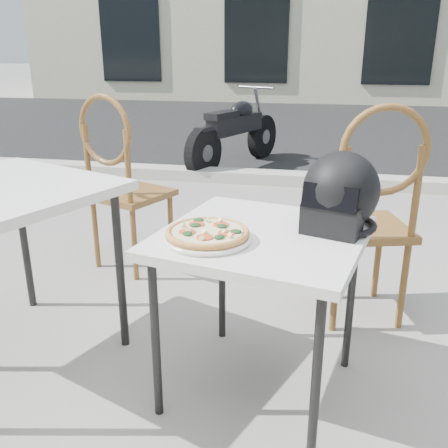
% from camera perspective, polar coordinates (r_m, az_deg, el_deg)
% --- Properties ---
extents(ground, '(80.00, 80.00, 0.00)m').
position_cam_1_polar(ground, '(2.49, 7.24, -13.45)').
color(ground, gray).
rests_on(ground, ground).
extents(street_asphalt, '(30.00, 8.00, 0.00)m').
position_cam_1_polar(street_asphalt, '(9.19, 10.74, 10.76)').
color(street_asphalt, black).
rests_on(street_asphalt, ground).
extents(curb, '(30.00, 0.25, 0.12)m').
position_cam_1_polar(curb, '(5.25, 9.86, 5.02)').
color(curb, '#ABA8A0').
rests_on(curb, ground).
extents(cafe_table_main, '(0.87, 0.87, 0.70)m').
position_cam_1_polar(cafe_table_main, '(1.90, 4.39, -2.75)').
color(cafe_table_main, silver).
rests_on(cafe_table_main, ground).
extents(plate, '(0.41, 0.41, 0.02)m').
position_cam_1_polar(plate, '(1.79, -1.89, -1.64)').
color(plate, silver).
rests_on(plate, cafe_table_main).
extents(pizza, '(0.40, 0.40, 0.04)m').
position_cam_1_polar(pizza, '(1.78, -1.89, -0.96)').
color(pizza, '#BF8546').
rests_on(pizza, plate).
extents(helmet, '(0.37, 0.38, 0.30)m').
position_cam_1_polar(helmet, '(1.92, 13.10, 3.21)').
color(helmet, black).
rests_on(helmet, cafe_table_main).
extents(cafe_chair_main, '(0.53, 0.53, 1.13)m').
position_cam_1_polar(cafe_chair_main, '(2.52, 16.41, 2.02)').
color(cafe_chair_main, brown).
rests_on(cafe_chair_main, ground).
extents(cafe_chair_side, '(0.56, 0.56, 1.11)m').
position_cam_1_polar(cafe_chair_side, '(3.11, -11.72, 5.50)').
color(cafe_chair_side, brown).
rests_on(cafe_chair_side, ground).
extents(motorcycle, '(0.80, 1.72, 0.91)m').
position_cam_1_polar(motorcycle, '(5.96, 1.32, 10.33)').
color(motorcycle, black).
rests_on(motorcycle, street_asphalt).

